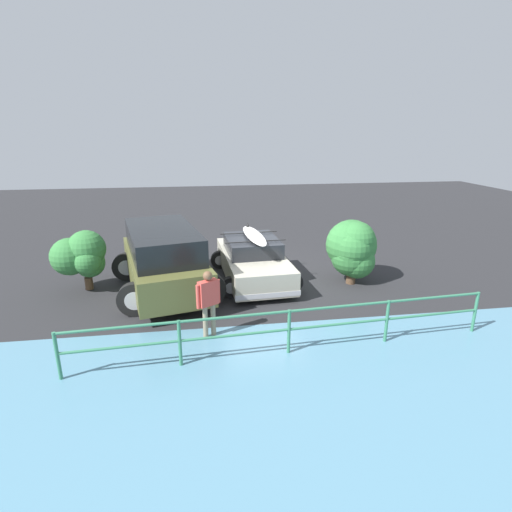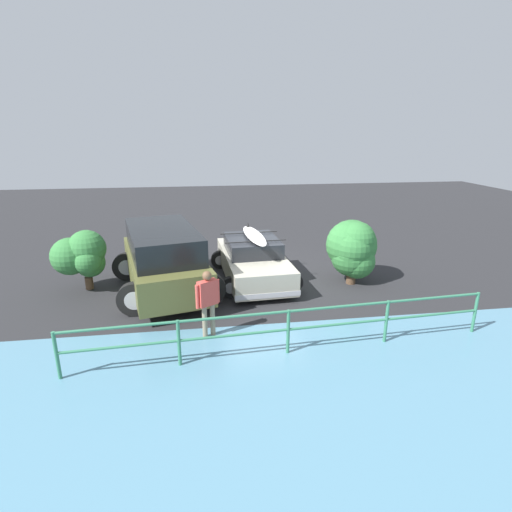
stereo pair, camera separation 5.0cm
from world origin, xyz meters
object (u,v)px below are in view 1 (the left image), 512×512
object	(u,v)px
bush_near_left	(353,249)
sedan_car	(253,260)
bush_near_right	(81,256)
suv_car	(164,259)
person_bystander	(208,298)

from	to	relation	value
bush_near_left	sedan_car	bearing A→B (deg)	-12.95
bush_near_left	bush_near_right	bearing A→B (deg)	-2.97
suv_car	bush_near_left	world-z (taller)	bush_near_left
sedan_car	suv_car	bearing A→B (deg)	13.07
bush_near_right	person_bystander	bearing A→B (deg)	137.24
bush_near_left	bush_near_right	distance (m)	7.96
sedan_car	suv_car	distance (m)	2.76
sedan_car	person_bystander	bearing A→B (deg)	66.94
suv_car	person_bystander	distance (m)	3.11
person_bystander	bush_near_right	distance (m)	4.76
bush_near_right	sedan_car	bearing A→B (deg)	-176.92
suv_car	bush_near_right	distance (m)	2.35
sedan_car	person_bystander	size ratio (longest dim) A/B	2.67
suv_car	bush_near_right	xyz separation A→B (m)	(2.32, -0.35, 0.09)
suv_car	bush_near_left	size ratio (longest dim) A/B	2.54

